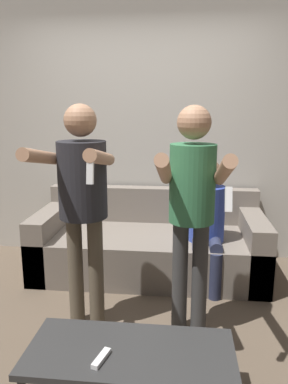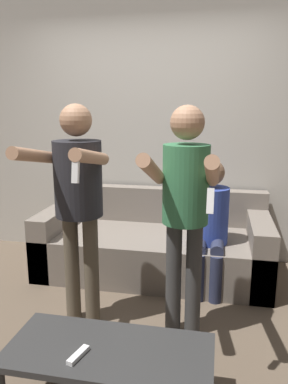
{
  "view_description": "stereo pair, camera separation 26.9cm",
  "coord_description": "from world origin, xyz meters",
  "px_view_note": "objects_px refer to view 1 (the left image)",
  "views": [
    {
      "loc": [
        0.45,
        -2.39,
        1.59
      ],
      "look_at": [
        0.13,
        0.55,
        0.92
      ],
      "focal_mm": 35.0,
      "sensor_mm": 36.0,
      "label": 1
    },
    {
      "loc": [
        0.71,
        -2.35,
        1.59
      ],
      "look_at": [
        0.13,
        0.55,
        0.92
      ],
      "focal_mm": 35.0,
      "sensor_mm": 36.0,
      "label": 2
    }
  ],
  "objects_px": {
    "person_seated": "(207,218)",
    "coffee_table": "(130,356)",
    "person_standing_left": "(82,192)",
    "person_standing_right": "(192,197)",
    "remote_on_table": "(101,358)",
    "couch": "(150,245)"
  },
  "relations": [
    {
      "from": "person_standing_right",
      "to": "coffee_table",
      "type": "relative_size",
      "value": 1.47
    },
    {
      "from": "couch",
      "to": "person_seated",
      "type": "bearing_deg",
      "value": -23.65
    },
    {
      "from": "person_standing_right",
      "to": "remote_on_table",
      "type": "height_order",
      "value": "person_standing_right"
    },
    {
      "from": "couch",
      "to": "person_seated",
      "type": "relative_size",
      "value": 1.88
    },
    {
      "from": "person_standing_right",
      "to": "remote_on_table",
      "type": "xyz_separation_m",
      "value": [
        -0.45,
        -0.85,
        -0.63
      ]
    },
    {
      "from": "couch",
      "to": "remote_on_table",
      "type": "xyz_separation_m",
      "value": [
        -0.07,
        -1.85,
        0.1
      ]
    },
    {
      "from": "person_seated",
      "to": "remote_on_table",
      "type": "height_order",
      "value": "person_seated"
    },
    {
      "from": "person_standing_left",
      "to": "person_standing_right",
      "type": "height_order",
      "value": "person_standing_left"
    },
    {
      "from": "coffee_table",
      "to": "remote_on_table",
      "type": "bearing_deg",
      "value": -143.92
    },
    {
      "from": "remote_on_table",
      "to": "coffee_table",
      "type": "bearing_deg",
      "value": 36.08
    },
    {
      "from": "person_seated",
      "to": "coffee_table",
      "type": "relative_size",
      "value": 1.05
    },
    {
      "from": "person_standing_right",
      "to": "couch",
      "type": "bearing_deg",
      "value": 110.66
    },
    {
      "from": "couch",
      "to": "coffee_table",
      "type": "height_order",
      "value": "couch"
    },
    {
      "from": "person_seated",
      "to": "coffee_table",
      "type": "height_order",
      "value": "person_seated"
    },
    {
      "from": "person_standing_left",
      "to": "person_seated",
      "type": "xyz_separation_m",
      "value": [
        0.91,
        0.76,
        -0.39
      ]
    },
    {
      "from": "coffee_table",
      "to": "remote_on_table",
      "type": "distance_m",
      "value": 0.17
    },
    {
      "from": "coffee_table",
      "to": "person_standing_left",
      "type": "bearing_deg",
      "value": 120.14
    },
    {
      "from": "person_standing_right",
      "to": "person_seated",
      "type": "bearing_deg",
      "value": 78.75
    },
    {
      "from": "person_standing_left",
      "to": "person_standing_right",
      "type": "relative_size",
      "value": 1.01
    },
    {
      "from": "person_standing_left",
      "to": "couch",
      "type": "bearing_deg",
      "value": 69.23
    },
    {
      "from": "couch",
      "to": "remote_on_table",
      "type": "height_order",
      "value": "couch"
    },
    {
      "from": "person_standing_left",
      "to": "coffee_table",
      "type": "relative_size",
      "value": 1.48
    }
  ]
}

